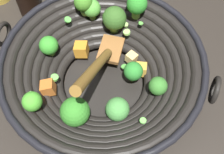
% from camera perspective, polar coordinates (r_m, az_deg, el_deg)
% --- Properties ---
extents(ground_plane, '(4.00, 4.00, 0.00)m').
position_cam_1_polar(ground_plane, '(0.64, -1.65, -1.47)').
color(ground_plane, '#28231E').
extents(wok, '(0.43, 0.42, 0.22)m').
position_cam_1_polar(wok, '(0.59, -1.83, 1.76)').
color(wok, black).
rests_on(wok, ground).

